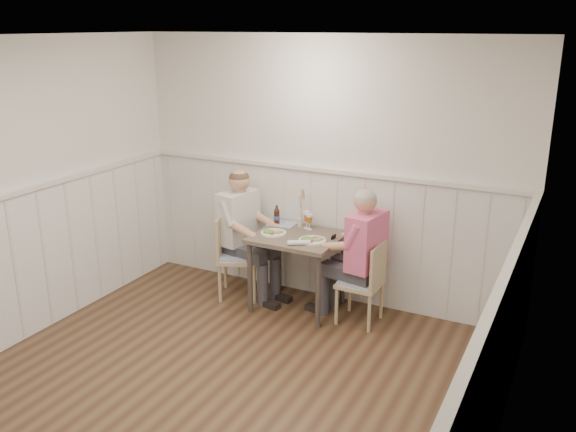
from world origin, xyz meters
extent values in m
plane|color=#442B1C|center=(0.00, 0.00, 0.00)|extent=(4.50, 4.50, 0.00)
cube|color=white|center=(0.00, 2.25, 1.30)|extent=(4.00, 0.04, 2.60)
cube|color=white|center=(2.00, 0.00, 1.30)|extent=(0.04, 4.50, 2.60)
cube|color=white|center=(0.00, 0.00, 2.59)|extent=(4.00, 4.50, 0.02)
cube|color=silver|center=(0.00, 2.23, 0.65)|extent=(3.98, 0.03, 1.30)
cube|color=silver|center=(1.99, 0.00, 0.65)|extent=(0.03, 4.48, 1.30)
cube|color=silver|center=(0.00, 2.22, 1.32)|extent=(3.98, 0.06, 0.04)
cube|color=silver|center=(1.97, 0.00, 1.32)|extent=(0.06, 4.48, 0.04)
cube|color=brown|center=(-0.09, 1.84, 0.73)|extent=(0.81, 0.70, 0.04)
cylinder|color=#3F3833|center=(-0.45, 1.54, 0.35)|extent=(0.05, 0.05, 0.71)
cylinder|color=#3F3833|center=(-0.45, 2.14, 0.35)|extent=(0.05, 0.05, 0.71)
cylinder|color=#3F3833|center=(0.27, 1.54, 0.35)|extent=(0.05, 0.05, 0.71)
cylinder|color=#3F3833|center=(0.27, 2.14, 0.35)|extent=(0.05, 0.05, 0.71)
cube|color=tan|center=(0.56, 1.83, 0.38)|extent=(0.38, 0.38, 0.04)
cube|color=#5365A3|center=(0.56, 1.83, 0.42)|extent=(0.34, 0.34, 0.03)
cube|color=tan|center=(0.73, 1.82, 0.60)|extent=(0.03, 0.38, 0.39)
cylinder|color=tan|center=(0.72, 1.66, 0.18)|extent=(0.03, 0.03, 0.37)
cylinder|color=tan|center=(0.40, 1.67, 0.18)|extent=(0.03, 0.03, 0.37)
cylinder|color=tan|center=(0.73, 1.98, 0.18)|extent=(0.03, 0.03, 0.37)
cylinder|color=tan|center=(0.41, 1.99, 0.18)|extent=(0.03, 0.03, 0.37)
cube|color=tan|center=(-0.73, 1.82, 0.42)|extent=(0.53, 0.53, 0.04)
cube|color=#5365A3|center=(-0.73, 1.82, 0.45)|extent=(0.48, 0.48, 0.03)
cube|color=tan|center=(-0.90, 1.74, 0.65)|extent=(0.18, 0.39, 0.43)
cylinder|color=tan|center=(-0.96, 1.91, 0.20)|extent=(0.03, 0.03, 0.40)
cylinder|color=tan|center=(-0.64, 2.04, 0.20)|extent=(0.03, 0.03, 0.40)
cylinder|color=tan|center=(-0.83, 1.59, 0.20)|extent=(0.03, 0.03, 0.40)
cylinder|color=tan|center=(-0.51, 1.72, 0.20)|extent=(0.03, 0.03, 0.40)
cube|color=#3F3F47|center=(0.59, 1.85, 0.21)|extent=(0.48, 0.44, 0.43)
cube|color=#3F3F47|center=(0.40, 1.88, 0.48)|extent=(0.45, 0.40, 0.12)
cube|color=#F85E90|center=(0.59, 1.85, 0.80)|extent=(0.29, 0.45, 0.52)
sphere|color=tan|center=(0.59, 1.85, 1.18)|extent=(0.21, 0.21, 0.21)
sphere|color=#A5A5A0|center=(0.59, 1.85, 1.21)|extent=(0.20, 0.20, 0.20)
cube|color=black|center=(0.25, 1.90, 0.81)|extent=(0.03, 0.07, 0.12)
cube|color=#3F3F47|center=(-0.77, 1.89, 0.22)|extent=(0.49, 0.46, 0.44)
cube|color=#3F3F47|center=(-0.57, 1.86, 0.49)|extent=(0.46, 0.42, 0.13)
cube|color=silver|center=(-0.77, 1.89, 0.82)|extent=(0.31, 0.46, 0.53)
sphere|color=tan|center=(-0.77, 1.89, 1.20)|extent=(0.21, 0.21, 0.21)
sphere|color=#4C3828|center=(-0.77, 1.89, 1.23)|extent=(0.20, 0.20, 0.20)
cylinder|color=white|center=(0.11, 1.75, 0.76)|extent=(0.26, 0.26, 0.02)
ellipsoid|color=#3F722D|center=(0.07, 1.72, 0.79)|extent=(0.13, 0.11, 0.05)
sphere|color=tan|center=(0.17, 1.76, 0.78)|extent=(0.03, 0.03, 0.03)
cube|color=#995B61|center=(0.13, 1.81, 0.77)|extent=(0.08, 0.05, 0.01)
cylinder|color=white|center=(0.18, 1.81, 0.78)|extent=(0.05, 0.05, 0.03)
cylinder|color=white|center=(-0.31, 1.77, 0.76)|extent=(0.25, 0.25, 0.02)
ellipsoid|color=#3F722D|center=(-0.35, 1.75, 0.79)|extent=(0.12, 0.10, 0.05)
sphere|color=tan|center=(-0.26, 1.78, 0.78)|extent=(0.03, 0.03, 0.03)
cylinder|color=silver|center=(-0.06, 2.05, 0.75)|extent=(0.06, 0.06, 0.01)
cylinder|color=silver|center=(-0.06, 2.05, 0.79)|extent=(0.01, 0.01, 0.07)
cone|color=#BE6317|center=(-0.06, 2.05, 0.85)|extent=(0.06, 0.06, 0.06)
cylinder|color=silver|center=(-0.06, 2.05, 0.90)|extent=(0.06, 0.06, 0.03)
cylinder|color=silver|center=(-0.10, 2.07, 0.75)|extent=(0.06, 0.06, 0.01)
cylinder|color=silver|center=(-0.10, 2.07, 0.79)|extent=(0.01, 0.01, 0.08)
cone|color=#BE6317|center=(-0.10, 2.07, 0.86)|extent=(0.07, 0.07, 0.07)
cylinder|color=silver|center=(-0.10, 2.07, 0.91)|extent=(0.07, 0.07, 0.03)
cylinder|color=#32170F|center=(-0.41, 2.02, 0.82)|extent=(0.06, 0.06, 0.15)
cone|color=#32170F|center=(-0.41, 2.02, 0.92)|extent=(0.06, 0.06, 0.04)
cylinder|color=#32170F|center=(-0.41, 2.02, 0.94)|extent=(0.02, 0.02, 0.03)
cylinder|color=#2F4692|center=(-0.41, 2.02, 0.83)|extent=(0.06, 0.06, 0.04)
cylinder|color=white|center=(0.04, 1.60, 0.77)|extent=(0.21, 0.14, 0.05)
cylinder|color=silver|center=(-0.18, 2.08, 0.79)|extent=(0.05, 0.05, 0.09)
cylinder|color=tan|center=(-0.18, 2.08, 0.94)|extent=(0.03, 0.03, 0.28)
cone|color=tan|center=(-0.18, 2.08, 1.11)|extent=(0.04, 0.04, 0.10)
cube|color=#5365A3|center=(-0.38, 2.08, 0.75)|extent=(0.28, 0.23, 0.01)
camera|label=1|loc=(2.30, -3.10, 2.68)|focal=38.00mm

